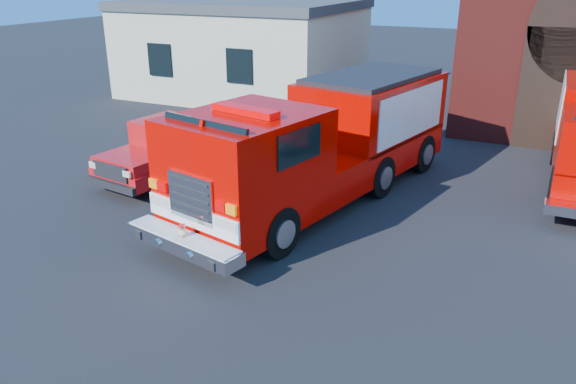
% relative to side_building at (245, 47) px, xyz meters
% --- Properties ---
extents(ground, '(100.00, 100.00, 0.00)m').
position_rel_side_building_xyz_m(ground, '(9.00, -13.00, -2.20)').
color(ground, black).
rests_on(ground, ground).
extents(side_building, '(10.20, 8.20, 4.35)m').
position_rel_side_building_xyz_m(side_building, '(0.00, 0.00, 0.00)').
color(side_building, beige).
rests_on(side_building, ground).
extents(fire_engine, '(4.80, 10.12, 3.01)m').
position_rel_side_building_xyz_m(fire_engine, '(8.61, -11.21, -0.65)').
color(fire_engine, black).
rests_on(fire_engine, ground).
extents(pickup_truck, '(2.56, 5.37, 1.69)m').
position_rel_side_building_xyz_m(pickup_truck, '(3.98, -11.22, -1.40)').
color(pickup_truck, black).
rests_on(pickup_truck, ground).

